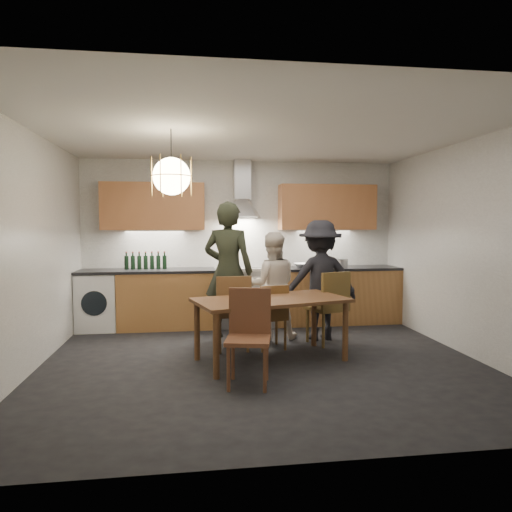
{
  "coord_description": "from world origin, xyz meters",
  "views": [
    {
      "loc": [
        -0.78,
        -5.1,
        1.59
      ],
      "look_at": [
        -0.02,
        0.4,
        1.2
      ],
      "focal_mm": 32.0,
      "sensor_mm": 36.0,
      "label": 1
    }
  ],
  "objects": [
    {
      "name": "ground",
      "position": [
        0.0,
        0.0,
        0.0
      ],
      "size": [
        5.0,
        5.0,
        0.0
      ],
      "primitive_type": "plane",
      "color": "black",
      "rests_on": "ground"
    },
    {
      "name": "room_shell",
      "position": [
        0.0,
        0.0,
        1.71
      ],
      "size": [
        5.02,
        4.52,
        2.61
      ],
      "color": "white",
      "rests_on": "ground"
    },
    {
      "name": "counter_run",
      "position": [
        0.02,
        1.95,
        0.45
      ],
      "size": [
        5.0,
        0.62,
        0.9
      ],
      "color": "#C2864A",
      "rests_on": "ground"
    },
    {
      "name": "range_stove",
      "position": [
        0.0,
        1.94,
        0.44
      ],
      "size": [
        0.9,
        0.6,
        0.92
      ],
      "color": "silver",
      "rests_on": "ground"
    },
    {
      "name": "wall_fixtures",
      "position": [
        0.0,
        2.07,
        1.87
      ],
      "size": [
        4.3,
        0.54,
        1.1
      ],
      "color": "#CF844F",
      "rests_on": "ground"
    },
    {
      "name": "pendant_lamp",
      "position": [
        -1.0,
        -0.1,
        2.1
      ],
      "size": [
        0.43,
        0.43,
        0.7
      ],
      "color": "black",
      "rests_on": "ground"
    },
    {
      "name": "dining_table",
      "position": [
        0.11,
        0.05,
        0.65
      ],
      "size": [
        1.9,
        1.29,
        0.73
      ],
      "rotation": [
        0.0,
        0.0,
        0.27
      ],
      "color": "brown",
      "rests_on": "ground"
    },
    {
      "name": "chair_back_left",
      "position": [
        -0.29,
        0.5,
        0.55
      ],
      "size": [
        0.45,
        0.45,
        0.95
      ],
      "rotation": [
        0.0,
        0.0,
        3.2
      ],
      "color": "brown",
      "rests_on": "ground"
    },
    {
      "name": "chair_back_mid",
      "position": [
        0.2,
        0.49,
        0.48
      ],
      "size": [
        0.44,
        0.44,
        0.83
      ],
      "rotation": [
        0.0,
        0.0,
        3.33
      ],
      "color": "brown",
      "rests_on": "ground"
    },
    {
      "name": "chair_back_right",
      "position": [
        1.0,
        0.62,
        0.56
      ],
      "size": [
        0.56,
        0.56,
        0.97
      ],
      "rotation": [
        0.0,
        0.0,
        3.5
      ],
      "color": "brown",
      "rests_on": "ground"
    },
    {
      "name": "chair_front",
      "position": [
        -0.23,
        -0.66,
        0.54
      ],
      "size": [
        0.51,
        0.51,
        0.94
      ],
      "rotation": [
        0.0,
        0.0,
        -0.21
      ],
      "color": "brown",
      "rests_on": "ground"
    },
    {
      "name": "person_left",
      "position": [
        -0.3,
        1.1,
        0.95
      ],
      "size": [
        0.81,
        0.68,
        1.89
      ],
      "primitive_type": "imported",
      "rotation": [
        0.0,
        0.0,
        2.76
      ],
      "color": "black",
      "rests_on": "ground"
    },
    {
      "name": "person_mid",
      "position": [
        0.3,
        1.08,
        0.74
      ],
      "size": [
        0.76,
        0.61,
        1.48
      ],
      "primitive_type": "imported",
      "rotation": [
        0.0,
        0.0,
        3.07
      ],
      "color": "beige",
      "rests_on": "ground"
    },
    {
      "name": "person_right",
      "position": [
        0.95,
        0.95,
        0.82
      ],
      "size": [
        1.09,
        0.66,
        1.64
      ],
      "primitive_type": "imported",
      "rotation": [
        0.0,
        0.0,
        3.19
      ],
      "color": "black",
      "rests_on": "ground"
    },
    {
      "name": "mixing_bowl",
      "position": [
        0.95,
        1.92,
        0.94
      ],
      "size": [
        0.33,
        0.33,
        0.07
      ],
      "primitive_type": "imported",
      "rotation": [
        0.0,
        0.0,
        0.11
      ],
      "color": "silver",
      "rests_on": "counter_run"
    },
    {
      "name": "stock_pot",
      "position": [
        1.58,
        1.9,
        0.96
      ],
      "size": [
        0.24,
        0.24,
        0.13
      ],
      "primitive_type": "cylinder",
      "rotation": [
        0.0,
        0.0,
        0.41
      ],
      "color": "#ABABAE",
      "rests_on": "counter_run"
    },
    {
      "name": "wine_bottles",
      "position": [
        -1.5,
        2.01,
        1.03
      ],
      "size": [
        0.63,
        0.06,
        0.27
      ],
      "color": "black",
      "rests_on": "counter_run"
    }
  ]
}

